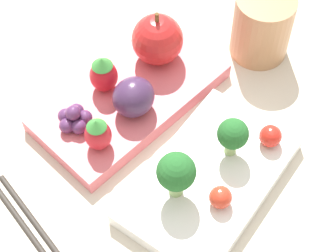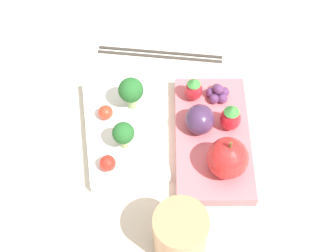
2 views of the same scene
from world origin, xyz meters
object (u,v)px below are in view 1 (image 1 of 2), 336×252
(bento_box_savoury, at_px, (210,179))
(strawberry_0, at_px, (105,73))
(bento_box_fruit, at_px, (130,98))
(plum, at_px, (133,98))
(cherry_tomato_1, at_px, (221,197))
(broccoli_floret_0, at_px, (176,173))
(cherry_tomato_0, at_px, (270,136))
(grape_cluster, at_px, (74,118))
(apple, at_px, (157,39))
(strawberry_1, at_px, (98,134))
(drinking_cup, at_px, (262,26))
(broccoli_floret_1, at_px, (233,135))

(bento_box_savoury, height_order, strawberry_0, strawberry_0)
(bento_box_fruit, xyz_separation_m, plum, (0.01, 0.02, 0.03))
(bento_box_fruit, distance_m, cherry_tomato_1, 0.16)
(broccoli_floret_0, xyz_separation_m, cherry_tomato_1, (-0.02, 0.04, -0.02))
(plum, bearing_deg, cherry_tomato_0, 115.06)
(grape_cluster, bearing_deg, strawberry_0, -168.90)
(cherry_tomato_1, distance_m, strawberry_0, 0.18)
(bento_box_fruit, xyz_separation_m, apple, (-0.06, -0.01, 0.04))
(apple, bearing_deg, grape_cluster, -0.91)
(apple, bearing_deg, plum, 23.27)
(strawberry_0, distance_m, grape_cluster, 0.06)
(strawberry_0, bearing_deg, apple, 168.92)
(cherry_tomato_1, xyz_separation_m, strawberry_1, (0.03, -0.13, 0.01))
(bento_box_fruit, height_order, grape_cluster, grape_cluster)
(cherry_tomato_0, bearing_deg, cherry_tomato_1, 3.47)
(cherry_tomato_0, xyz_separation_m, cherry_tomato_1, (0.09, 0.01, -0.00))
(cherry_tomato_0, distance_m, plum, 0.14)
(apple, height_order, drinking_cup, apple)
(apple, xyz_separation_m, grape_cluster, (0.12, -0.00, -0.02))
(bento_box_fruit, distance_m, broccoli_floret_0, 0.14)
(broccoli_floret_1, height_order, cherry_tomato_1, broccoli_floret_1)
(plum, relative_size, drinking_cup, 0.58)
(broccoli_floret_0, height_order, grape_cluster, broccoli_floret_0)
(cherry_tomato_1, height_order, plum, plum)
(broccoli_floret_1, height_order, drinking_cup, drinking_cup)
(strawberry_1, height_order, plum, same)
(cherry_tomato_0, distance_m, apple, 0.16)
(bento_box_fruit, height_order, cherry_tomato_0, cherry_tomato_0)
(bento_box_savoury, bearing_deg, apple, -119.21)
(broccoli_floret_1, relative_size, apple, 0.71)
(bento_box_fruit, bearing_deg, cherry_tomato_0, 107.69)
(bento_box_fruit, height_order, broccoli_floret_1, broccoli_floret_1)
(cherry_tomato_1, height_order, grape_cluster, grape_cluster)
(strawberry_1, distance_m, grape_cluster, 0.04)
(cherry_tomato_1, bearing_deg, plum, -100.43)
(bento_box_savoury, relative_size, drinking_cup, 2.47)
(cherry_tomato_0, bearing_deg, plum, -64.94)
(bento_box_fruit, height_order, strawberry_1, strawberry_1)
(drinking_cup, bearing_deg, bento_box_savoury, 21.93)
(bento_box_fruit, height_order, strawberry_0, strawberry_0)
(broccoli_floret_1, distance_m, cherry_tomato_0, 0.05)
(strawberry_0, bearing_deg, broccoli_floret_1, 98.58)
(bento_box_fruit, distance_m, grape_cluster, 0.07)
(strawberry_1, bearing_deg, cherry_tomato_0, 132.62)
(broccoli_floret_0, height_order, broccoli_floret_1, broccoli_floret_0)
(bento_box_fruit, bearing_deg, cherry_tomato_1, 76.07)
(cherry_tomato_0, xyz_separation_m, strawberry_0, (0.06, -0.17, 0.01))
(apple, bearing_deg, bento_box_savoury, 60.79)
(bento_box_savoury, bearing_deg, broccoli_floret_0, -20.34)
(broccoli_floret_0, bearing_deg, bento_box_savoury, 159.66)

